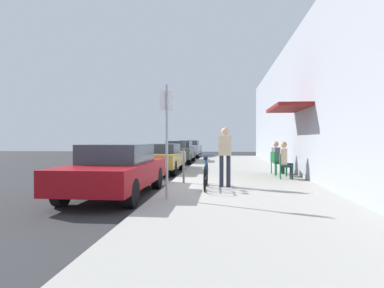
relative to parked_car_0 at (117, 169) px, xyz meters
The scene contains 17 objects.
ground_plane 1.77m from the parked_car_0, 47.30° to the left, with size 60.00×60.00×0.00m, color #2D2D30.
sidewalk_slab 4.67m from the parked_car_0, 43.62° to the left, with size 4.50×32.00×0.12m, color #9E9B93.
building_facade 6.92m from the parked_car_0, 29.07° to the left, with size 1.40×32.00×5.74m.
parked_car_0 is the anchor object (origin of this frame).
parked_car_1 5.98m from the parked_car_0, 90.00° to the left, with size 1.80×4.40×1.29m.
parked_car_2 12.22m from the parked_car_0, 90.00° to the left, with size 1.80×4.40×1.40m.
parked_car_3 18.59m from the parked_car_0, 90.00° to the left, with size 1.80×4.40×1.42m.
parking_meter 2.39m from the parked_car_0, 49.47° to the left, with size 0.12×0.10×1.32m.
street_sign 2.01m from the parked_car_0, 32.52° to the right, with size 0.32×0.06×2.60m.
bicycle_0 2.40m from the parked_car_0, 14.95° to the left, with size 0.46×1.71×0.90m.
bicycle_1 2.51m from the parked_car_0, 23.39° to the left, with size 0.46×1.71×0.90m.
cafe_chair_0 5.82m from the parked_car_0, 33.02° to the left, with size 0.50×0.50×0.87m.
seated_patron_0 5.86m from the parked_car_0, 32.64° to the left, with size 0.46×0.40×1.29m.
cafe_chair_1 6.36m from the parked_car_0, 39.91° to the left, with size 0.54×0.54×0.87m.
cafe_chair_2 6.83m from the parked_car_0, 44.41° to the left, with size 0.53×0.53×0.87m.
seated_patron_2 6.88m from the parked_car_0, 44.15° to the left, with size 0.49×0.44×1.29m.
pedestrian_standing 3.05m from the parked_car_0, 20.39° to the left, with size 0.36×0.22×1.70m.
Camera 1 is at (1.65, -9.30, 1.47)m, focal length 29.82 mm.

